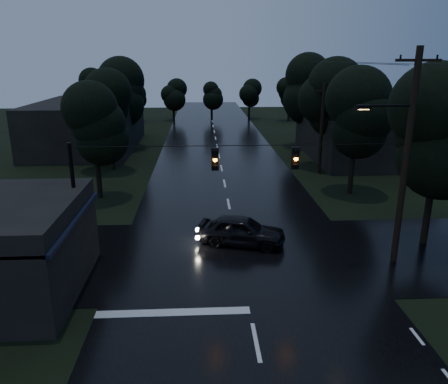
{
  "coord_description": "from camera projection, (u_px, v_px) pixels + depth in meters",
  "views": [
    {
      "loc": [
        -1.82,
        -7.9,
        9.52
      ],
      "look_at": [
        -0.65,
        13.71,
        2.82
      ],
      "focal_mm": 35.0,
      "sensor_mm": 36.0,
      "label": 1
    }
  ],
  "objects": [
    {
      "name": "tree_right_b",
      "position": [
        332.0,
        100.0,
        37.79
      ],
      "size": [
        4.48,
        4.48,
        9.44
      ],
      "color": "black",
      "rests_on": "ground"
    },
    {
      "name": "utility_pole_main",
      "position": [
        405.0,
        156.0,
        19.77
      ],
      "size": [
        3.5,
        0.3,
        10.0
      ],
      "color": "black",
      "rests_on": "ground"
    },
    {
      "name": "anchor_pole_left",
      "position": [
        76.0,
        208.0,
        19.67
      ],
      "size": [
        0.18,
        0.18,
        6.0
      ],
      "primitive_type": "cylinder",
      "color": "black",
      "rests_on": "ground"
    },
    {
      "name": "tree_left_c",
      "position": [
        121.0,
        92.0,
        46.31
      ],
      "size": [
        4.48,
        4.48,
        9.44
      ],
      "color": "black",
      "rests_on": "ground"
    },
    {
      "name": "tree_left_b",
      "position": [
        108.0,
        105.0,
        36.91
      ],
      "size": [
        4.2,
        4.2,
        8.85
      ],
      "color": "black",
      "rests_on": "ground"
    },
    {
      "name": "tree_left_a",
      "position": [
        94.0,
        124.0,
        29.42
      ],
      "size": [
        3.92,
        3.92,
        8.26
      ],
      "color": "black",
      "rests_on": "ground"
    },
    {
      "name": "main_road",
      "position": [
        221.0,
        168.0,
        39.07
      ],
      "size": [
        12.0,
        120.0,
        0.02
      ],
      "primitive_type": "cube",
      "color": "black",
      "rests_on": "ground"
    },
    {
      "name": "span_signals",
      "position": [
        254.0,
        158.0,
        19.41
      ],
      "size": [
        15.0,
        0.37,
        1.12
      ],
      "color": "black",
      "rests_on": "ground"
    },
    {
      "name": "utility_pole_far",
      "position": [
        322.0,
        128.0,
        36.44
      ],
      "size": [
        2.0,
        0.3,
        7.5
      ],
      "color": "black",
      "rests_on": "ground"
    },
    {
      "name": "cross_street",
      "position": [
        239.0,
        255.0,
        21.9
      ],
      "size": [
        60.0,
        9.0,
        0.02
      ],
      "primitive_type": "cube",
      "color": "black",
      "rests_on": "ground"
    },
    {
      "name": "tree_right_a",
      "position": [
        356.0,
        116.0,
        30.24
      ],
      "size": [
        4.2,
        4.2,
        8.85
      ],
      "color": "black",
      "rests_on": "ground"
    },
    {
      "name": "tree_right_c",
      "position": [
        311.0,
        88.0,
        47.25
      ],
      "size": [
        4.76,
        4.76,
        10.03
      ],
      "color": "black",
      "rests_on": "ground"
    },
    {
      "name": "building_far_left",
      "position": [
        88.0,
        125.0,
        47.15
      ],
      "size": [
        10.0,
        16.0,
        5.0
      ],
      "primitive_type": "cube",
      "color": "black",
      "rests_on": "ground"
    },
    {
      "name": "car",
      "position": [
        242.0,
        230.0,
        23.02
      ],
      "size": [
        4.91,
        3.02,
        1.56
      ],
      "primitive_type": "imported",
      "rotation": [
        0.0,
        0.0,
        1.3
      ],
      "color": "black",
      "rests_on": "ground"
    },
    {
      "name": "building_far_right",
      "position": [
        361.0,
        135.0,
        42.95
      ],
      "size": [
        10.0,
        14.0,
        4.4
      ],
      "primitive_type": "cube",
      "color": "black",
      "rests_on": "ground"
    },
    {
      "name": "tree_corner_near",
      "position": [
        439.0,
        132.0,
        21.59
      ],
      "size": [
        4.48,
        4.48,
        9.44
      ],
      "color": "black",
      "rests_on": "ground"
    }
  ]
}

